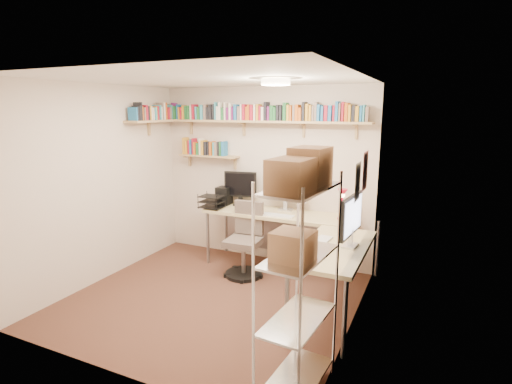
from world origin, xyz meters
TOP-DOWN VIEW (x-y plane):
  - ground at (0.00, 0.00)m, footprint 3.20×3.20m
  - room_shell at (0.00, 0.00)m, footprint 3.24×3.04m
  - wall_shelves at (-0.40, 1.30)m, footprint 3.12×1.09m
  - corner_desk at (0.50, 0.95)m, footprint 2.46×2.08m
  - office_chair at (0.04, 0.81)m, footprint 0.52×0.53m
  - wire_rack at (1.42, -1.12)m, footprint 0.43×0.78m

SIDE VIEW (x-z plane):
  - ground at x=0.00m, z-range 0.00..0.00m
  - office_chair at x=0.04m, z-range -0.08..0.91m
  - corner_desk at x=0.50m, z-range 0.10..1.49m
  - wire_rack at x=1.42m, z-range 0.45..2.37m
  - room_shell at x=0.00m, z-range 0.29..2.81m
  - wall_shelves at x=-0.40m, z-range 1.63..2.42m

